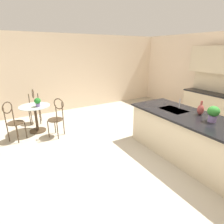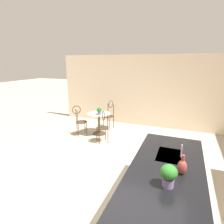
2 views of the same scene
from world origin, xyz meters
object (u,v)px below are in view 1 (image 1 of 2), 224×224
object	(u,v)px
chair_near_window	(34,105)
potted_plant_counter_near	(213,113)
potted_plant_on_table	(38,102)
bistro_table	(36,116)
chair_toward_desk	(57,116)
chair_by_island	(13,119)
vase_on_counter	(201,109)

from	to	relation	value
chair_near_window	potted_plant_counter_near	size ratio (longest dim) A/B	3.52
potted_plant_counter_near	potted_plant_on_table	bearing A→B (deg)	-142.33
chair_near_window	potted_plant_on_table	size ratio (longest dim) A/B	4.41
bistro_table	potted_plant_counter_near	xyz separation A→B (m)	(3.35, 2.57, 0.64)
chair_toward_desk	potted_plant_on_table	world-z (taller)	chair_toward_desk
chair_by_island	potted_plant_on_table	world-z (taller)	chair_by_island
chair_toward_desk	potted_plant_on_table	bearing A→B (deg)	-145.28
chair_near_window	chair_toward_desk	size ratio (longest dim) A/B	1.00
bistro_table	chair_near_window	size ratio (longest dim) A/B	0.77
potted_plant_on_table	vase_on_counter	world-z (taller)	vase_on_counter
potted_plant_counter_near	vase_on_counter	distance (m)	0.39
vase_on_counter	potted_plant_on_table	bearing A→B (deg)	-137.45
vase_on_counter	chair_by_island	bearing A→B (deg)	-129.10
bistro_table	potted_plant_on_table	bearing A→B (deg)	32.82
chair_toward_desk	potted_plant_on_table	xyz separation A→B (m)	(-0.50, -0.34, 0.30)
chair_toward_desk	vase_on_counter	xyz separation A→B (m)	(2.39, 2.30, 0.46)
chair_by_island	potted_plant_on_table	distance (m)	0.74
chair_by_island	potted_plant_counter_near	world-z (taller)	potted_plant_counter_near
bistro_table	chair_near_window	xyz separation A→B (m)	(-0.72, 0.08, 0.13)
bistro_table	chair_toward_desk	size ratio (longest dim) A/B	0.77
chair_toward_desk	vase_on_counter	distance (m)	3.35
bistro_table	potted_plant_on_table	distance (m)	0.45
potted_plant_on_table	vase_on_counter	xyz separation A→B (m)	(2.88, 2.65, 0.16)
potted_plant_on_table	potted_plant_counter_near	world-z (taller)	potted_plant_counter_near
chair_near_window	vase_on_counter	bearing A→B (deg)	35.35
potted_plant_on_table	vase_on_counter	size ratio (longest dim) A/B	0.82
potted_plant_counter_near	chair_near_window	bearing A→B (deg)	-148.56
chair_near_window	potted_plant_counter_near	bearing A→B (deg)	31.44
bistro_table	chair_toward_desk	xyz separation A→B (m)	(0.61, 0.42, 0.13)
potted_plant_on_table	potted_plant_counter_near	bearing A→B (deg)	37.67
potted_plant_counter_near	vase_on_counter	world-z (taller)	potted_plant_counter_near
chair_by_island	potted_plant_on_table	bearing A→B (deg)	108.32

